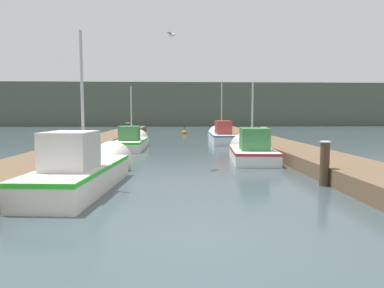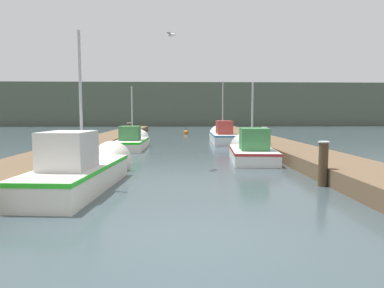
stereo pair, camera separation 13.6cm
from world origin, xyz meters
The scene contains 13 objects.
ground_plane centered at (0.00, 0.00, 0.00)m, with size 200.00×200.00×0.00m.
dock_left centered at (-5.14, 16.00, 0.25)m, with size 2.26×40.00×0.51m.
dock_right centered at (5.14, 16.00, 0.25)m, with size 2.26×40.00×0.51m.
distant_shore_ridge centered at (0.00, 55.79, 3.40)m, with size 120.00×16.00×6.80m.
fishing_boat_0 centered at (-2.85, 4.46, 0.49)m, with size 1.97×5.72×4.67m.
fishing_boat_1 centered at (2.98, 9.68, 0.43)m, with size 2.09×4.55×3.96m.
fishing_boat_2 centered at (-2.94, 15.16, 0.40)m, with size 1.59×5.30×4.05m.
fishing_boat_3 centered at (2.85, 19.18, 0.48)m, with size 1.69×6.46×4.70m.
mooring_piling_0 centered at (3.89, 4.22, 0.65)m, with size 0.30×0.30×1.28m.
mooring_piling_1 centered at (-3.87, 19.86, 0.69)m, with size 0.34×0.34×1.36m.
mooring_piling_2 centered at (4.02, 11.64, 0.69)m, with size 0.31×0.31×1.37m.
channel_buoy centered at (0.42, 28.62, 0.14)m, with size 0.49×0.49×0.99m.
seagull_lead centered at (-0.47, 7.77, 4.95)m, with size 0.34×0.55×0.12m.
Camera 1 is at (-0.28, -5.21, 2.07)m, focal length 32.00 mm.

